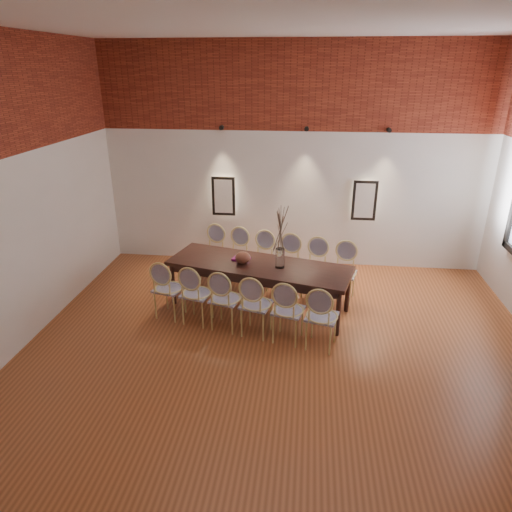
# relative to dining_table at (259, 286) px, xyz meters

# --- Properties ---
(floor) EXTENTS (7.00, 7.00, 0.02)m
(floor) POSITION_rel_dining_table_xyz_m (0.42, -1.59, -0.39)
(floor) COLOR #9A5129
(floor) RESTS_ON ground
(ceiling) EXTENTS (7.00, 7.00, 0.02)m
(ceiling) POSITION_rel_dining_table_xyz_m (0.42, -1.59, 3.63)
(ceiling) COLOR silver
(ceiling) RESTS_ON ground
(wall_back) EXTENTS (7.00, 0.10, 4.00)m
(wall_back) POSITION_rel_dining_table_xyz_m (0.42, 1.96, 1.62)
(wall_back) COLOR silver
(wall_back) RESTS_ON ground
(wall_front) EXTENTS (7.00, 0.10, 4.00)m
(wall_front) POSITION_rel_dining_table_xyz_m (0.42, -5.14, 1.62)
(wall_front) COLOR silver
(wall_front) RESTS_ON ground
(brick_band_back) EXTENTS (7.00, 0.02, 1.50)m
(brick_band_back) POSITION_rel_dining_table_xyz_m (0.42, 1.89, 2.88)
(brick_band_back) COLOR maroon
(brick_band_back) RESTS_ON ground
(brick_band_front) EXTENTS (7.00, 0.02, 1.50)m
(brick_band_front) POSITION_rel_dining_table_xyz_m (0.42, -5.07, 2.88)
(brick_band_front) COLOR maroon
(brick_band_front) RESTS_ON ground
(niche_left) EXTENTS (0.36, 0.06, 0.66)m
(niche_left) POSITION_rel_dining_table_xyz_m (-0.88, 1.86, 0.93)
(niche_left) COLOR #FFEAC6
(niche_left) RESTS_ON wall_back
(niche_right) EXTENTS (0.36, 0.06, 0.66)m
(niche_right) POSITION_rel_dining_table_xyz_m (1.72, 1.86, 0.93)
(niche_right) COLOR #FFEAC6
(niche_right) RESTS_ON wall_back
(spot_fixture_left) EXTENTS (0.08, 0.10, 0.08)m
(spot_fixture_left) POSITION_rel_dining_table_xyz_m (-0.88, 1.83, 2.17)
(spot_fixture_left) COLOR black
(spot_fixture_left) RESTS_ON wall_back
(spot_fixture_mid) EXTENTS (0.08, 0.10, 0.08)m
(spot_fixture_mid) POSITION_rel_dining_table_xyz_m (0.62, 1.83, 2.17)
(spot_fixture_mid) COLOR black
(spot_fixture_mid) RESTS_ON wall_back
(spot_fixture_right) EXTENTS (0.08, 0.10, 0.08)m
(spot_fixture_right) POSITION_rel_dining_table_xyz_m (2.02, 1.83, 2.17)
(spot_fixture_right) COLOR black
(spot_fixture_right) RESTS_ON wall_back
(dining_table) EXTENTS (2.95, 1.56, 0.75)m
(dining_table) POSITION_rel_dining_table_xyz_m (0.00, 0.00, 0.00)
(dining_table) COLOR #321913
(dining_table) RESTS_ON floor
(chair_near_a) EXTENTS (0.53, 0.53, 0.94)m
(chair_near_a) POSITION_rel_dining_table_xyz_m (-1.31, -0.42, 0.09)
(chair_near_a) COLOR #D5C376
(chair_near_a) RESTS_ON floor
(chair_near_b) EXTENTS (0.53, 0.53, 0.94)m
(chair_near_b) POSITION_rel_dining_table_xyz_m (-0.86, -0.54, 0.09)
(chair_near_b) COLOR #D5C376
(chair_near_b) RESTS_ON floor
(chair_near_c) EXTENTS (0.53, 0.53, 0.94)m
(chair_near_c) POSITION_rel_dining_table_xyz_m (-0.41, -0.65, 0.09)
(chair_near_c) COLOR #D5C376
(chair_near_c) RESTS_ON floor
(chair_near_d) EXTENTS (0.53, 0.53, 0.94)m
(chair_near_d) POSITION_rel_dining_table_xyz_m (0.05, -0.77, 0.09)
(chair_near_d) COLOR #D5C376
(chair_near_d) RESTS_ON floor
(chair_near_e) EXTENTS (0.53, 0.53, 0.94)m
(chair_near_e) POSITION_rel_dining_table_xyz_m (0.50, -0.88, 0.09)
(chair_near_e) COLOR #D5C376
(chair_near_e) RESTS_ON floor
(chair_near_f) EXTENTS (0.53, 0.53, 0.94)m
(chair_near_f) POSITION_rel_dining_table_xyz_m (0.96, -1.00, 0.09)
(chair_near_f) COLOR #D5C376
(chair_near_f) RESTS_ON floor
(chair_far_a) EXTENTS (0.53, 0.53, 0.94)m
(chair_far_a) POSITION_rel_dining_table_xyz_m (-0.96, 1.00, 0.09)
(chair_far_a) COLOR #D5C376
(chair_far_a) RESTS_ON floor
(chair_far_b) EXTENTS (0.53, 0.53, 0.94)m
(chair_far_b) POSITION_rel_dining_table_xyz_m (-0.50, 0.88, 0.09)
(chair_far_b) COLOR #D5C376
(chair_far_b) RESTS_ON floor
(chair_far_c) EXTENTS (0.53, 0.53, 0.94)m
(chair_far_c) POSITION_rel_dining_table_xyz_m (-0.05, 0.77, 0.09)
(chair_far_c) COLOR #D5C376
(chair_far_c) RESTS_ON floor
(chair_far_d) EXTENTS (0.53, 0.53, 0.94)m
(chair_far_d) POSITION_rel_dining_table_xyz_m (0.41, 0.65, 0.09)
(chair_far_d) COLOR #D5C376
(chair_far_d) RESTS_ON floor
(chair_far_e) EXTENTS (0.53, 0.53, 0.94)m
(chair_far_e) POSITION_rel_dining_table_xyz_m (0.86, 0.54, 0.09)
(chair_far_e) COLOR #D5C376
(chair_far_e) RESTS_ON floor
(chair_far_f) EXTENTS (0.53, 0.53, 0.94)m
(chair_far_f) POSITION_rel_dining_table_xyz_m (1.31, 0.42, 0.09)
(chair_far_f) COLOR #D5C376
(chair_far_f) RESTS_ON floor
(vase) EXTENTS (0.14, 0.14, 0.30)m
(vase) POSITION_rel_dining_table_xyz_m (0.32, -0.08, 0.53)
(vase) COLOR silver
(vase) RESTS_ON dining_table
(dried_branches) EXTENTS (0.50, 0.50, 0.70)m
(dried_branches) POSITION_rel_dining_table_xyz_m (0.32, -0.08, 0.98)
(dried_branches) COLOR brown
(dried_branches) RESTS_ON vase
(bowl) EXTENTS (0.24, 0.24, 0.18)m
(bowl) POSITION_rel_dining_table_xyz_m (-0.25, 0.01, 0.46)
(bowl) COLOR brown
(bowl) RESTS_ON dining_table
(book) EXTENTS (0.30, 0.24, 0.03)m
(book) POSITION_rel_dining_table_xyz_m (-0.30, 0.13, 0.39)
(book) COLOR #820F63
(book) RESTS_ON dining_table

